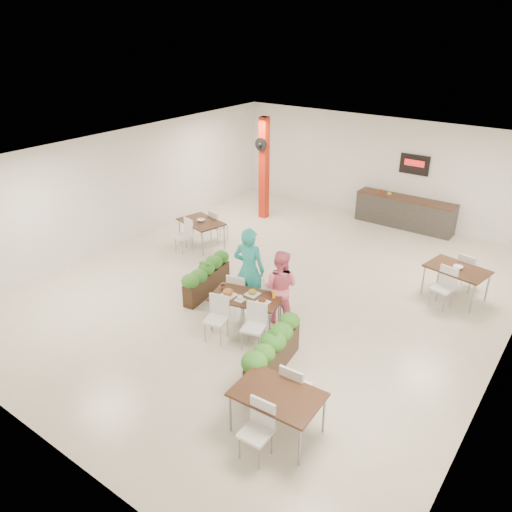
{
  "coord_description": "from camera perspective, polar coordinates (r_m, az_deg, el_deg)",
  "views": [
    {
      "loc": [
        5.79,
        -8.7,
        5.84
      ],
      "look_at": [
        -0.08,
        -0.64,
        1.1
      ],
      "focal_mm": 35.0,
      "sensor_mm": 36.0,
      "label": 1
    }
  ],
  "objects": [
    {
      "name": "ground",
      "position": [
        11.97,
        2.12,
        -3.78
      ],
      "size": [
        12.0,
        12.0,
        0.0
      ],
      "primitive_type": "plane",
      "color": "beige",
      "rests_on": "ground"
    },
    {
      "name": "room_shell",
      "position": [
        11.13,
        2.28,
        5.27
      ],
      "size": [
        10.1,
        12.1,
        3.22
      ],
      "color": "white",
      "rests_on": "ground"
    },
    {
      "name": "red_column",
      "position": [
        15.84,
        0.91,
        10.07
      ],
      "size": [
        0.4,
        0.41,
        3.2
      ],
      "color": "red",
      "rests_on": "ground"
    },
    {
      "name": "service_counter",
      "position": [
        16.05,
        16.63,
        4.89
      ],
      "size": [
        3.0,
        0.64,
        2.2
      ],
      "color": "#2A2825",
      "rests_on": "ground"
    },
    {
      "name": "main_table",
      "position": [
        10.22,
        -1.24,
        -5.18
      ],
      "size": [
        1.6,
        1.88,
        0.92
      ],
      "rotation": [
        0.0,
        0.0,
        0.27
      ],
      "color": "#321B10",
      "rests_on": "ground"
    },
    {
      "name": "diner_man",
      "position": [
        10.73,
        -0.8,
        -1.59
      ],
      "size": [
        0.8,
        0.63,
        1.93
      ],
      "primitive_type": "imported",
      "rotation": [
        0.0,
        0.0,
        3.41
      ],
      "color": "teal",
      "rests_on": "ground"
    },
    {
      "name": "diner_woman",
      "position": [
        10.39,
        2.75,
        -3.52
      ],
      "size": [
        0.92,
        0.8,
        1.63
      ],
      "primitive_type": "imported",
      "rotation": [
        0.0,
        0.0,
        3.41
      ],
      "color": "pink",
      "rests_on": "ground"
    },
    {
      "name": "planter_left",
      "position": [
        11.61,
        -5.65,
        -2.16
      ],
      "size": [
        0.58,
        1.68,
        0.88
      ],
      "rotation": [
        0.0,
        0.0,
        1.71
      ],
      "color": "black",
      "rests_on": "ground"
    },
    {
      "name": "planter_right",
      "position": [
        9.08,
        1.96,
        -10.68
      ],
      "size": [
        0.61,
        1.82,
        0.95
      ],
      "rotation": [
        0.0,
        0.0,
        1.72
      ],
      "color": "black",
      "rests_on": "ground"
    },
    {
      "name": "side_table_a",
      "position": [
        14.05,
        -6.27,
        3.55
      ],
      "size": [
        1.44,
        1.67,
        0.92
      ],
      "rotation": [
        0.0,
        0.0,
        -0.24
      ],
      "color": "#321B10",
      "rests_on": "ground"
    },
    {
      "name": "side_table_b",
      "position": [
        12.21,
        21.97,
        -1.78
      ],
      "size": [
        1.44,
        1.67,
        0.92
      ],
      "rotation": [
        0.0,
        0.0,
        -0.19
      ],
      "color": "#321B10",
      "rests_on": "ground"
    },
    {
      "name": "side_table_c",
      "position": [
        7.86,
        2.46,
        -16.05
      ],
      "size": [
        1.38,
        1.64,
        0.92
      ],
      "rotation": [
        0.0,
        0.0,
        0.05
      ],
      "color": "#321B10",
      "rests_on": "ground"
    }
  ]
}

